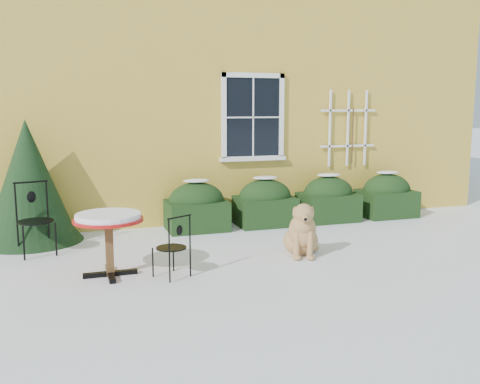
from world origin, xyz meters
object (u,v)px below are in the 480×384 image
object	(u,v)px
patio_chair_near	(173,246)
patio_chair_far	(35,219)
evergreen_shrub	(29,193)
bistro_table	(108,224)
dog	(302,233)

from	to	relation	value
patio_chair_near	patio_chair_far	size ratio (longest dim) A/B	0.76
evergreen_shrub	patio_chair_near	distance (m)	3.17
patio_chair_near	evergreen_shrub	bearing A→B (deg)	-82.75
patio_chair_near	bistro_table	bearing A→B (deg)	-50.26
patio_chair_near	patio_chair_far	world-z (taller)	patio_chair_far
bistro_table	patio_chair_far	distance (m)	1.72
patio_chair_near	dog	size ratio (longest dim) A/B	0.92
patio_chair_far	dog	xyz separation A→B (m)	(3.71, -1.32, -0.20)
bistro_table	patio_chair_far	size ratio (longest dim) A/B	0.83
dog	bistro_table	bearing A→B (deg)	-159.46
patio_chair_near	dog	xyz separation A→B (m)	(1.99, 0.42, -0.08)
bistro_table	patio_chair_near	xyz separation A→B (m)	(0.77, -0.31, -0.28)
evergreen_shrub	patio_chair_far	bearing A→B (deg)	-82.45
bistro_table	patio_chair_near	world-z (taller)	bistro_table
evergreen_shrub	patio_chair_far	xyz separation A→B (m)	(0.11, -0.82, -0.26)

